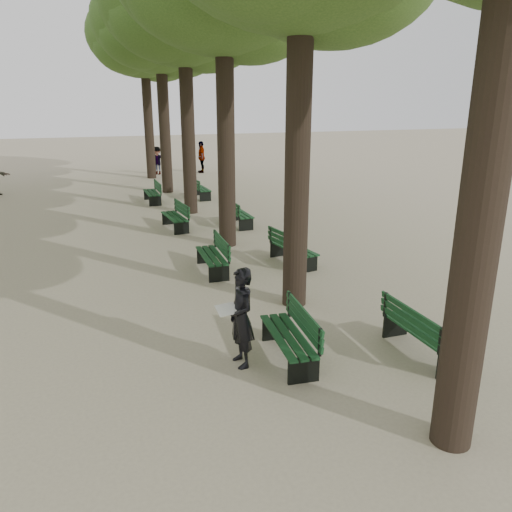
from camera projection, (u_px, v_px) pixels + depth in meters
name	position (u px, v px, depth m)	size (l,w,h in m)	color
ground	(286.00, 385.00, 7.91)	(120.00, 120.00, 0.00)	tan
tree_central_3	(183.00, 2.00, 17.76)	(6.00, 6.00, 9.95)	#33261C
tree_central_4	(159.00, 22.00, 22.24)	(6.00, 6.00, 9.95)	#33261C
tree_central_5	(143.00, 35.00, 26.72)	(6.00, 6.00, 9.95)	#33261C
bench_left_0	(288.00, 345.00, 8.61)	(0.75, 1.85, 0.92)	black
bench_left_1	(212.00, 262.00, 13.05)	(0.67, 1.83, 0.92)	black
bench_left_2	(175.00, 221.00, 17.41)	(0.70, 1.84, 0.92)	black
bench_left_3	(152.00, 197.00, 21.91)	(0.58, 1.80, 0.92)	black
bench_right_0	(421.00, 341.00, 8.77)	(0.61, 1.81, 0.92)	black
bench_right_1	(293.00, 254.00, 13.70)	(0.81, 1.86, 0.92)	black
bench_right_2	(239.00, 218.00, 17.90)	(0.58, 1.80, 0.92)	black
bench_right_3	(201.00, 192.00, 22.93)	(0.60, 1.81, 0.92)	black
man_with_map	(241.00, 318.00, 8.28)	(0.63, 0.71, 1.73)	black
pedestrian_c	(201.00, 157.00, 30.84)	(1.13, 0.39, 1.93)	#262628
pedestrian_b	(157.00, 161.00, 30.16)	(1.07, 0.33, 1.66)	#262628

